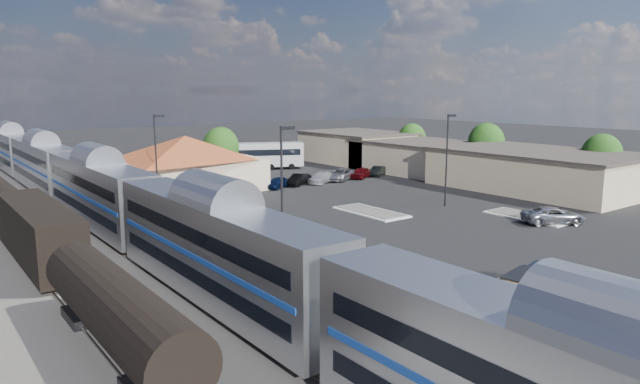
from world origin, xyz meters
TOP-DOWN VIEW (x-y plane):
  - ground at (0.00, 0.00)m, footprint 280.00×280.00m
  - railbed at (-21.00, 8.00)m, footprint 16.00×100.00m
  - platform at (-12.00, 6.00)m, footprint 5.50×92.00m
  - passenger_train at (-18.00, 10.50)m, footprint 3.00×104.00m
  - freight_cars at (-24.00, 2.92)m, footprint 2.80×46.00m
  - station_depot at (-4.56, 24.00)m, footprint 18.35×12.24m
  - buildings_east at (28.00, 14.28)m, footprint 14.40×51.40m
  - traffic_island_south at (4.00, 2.00)m, footprint 3.30×7.50m
  - traffic_island_north at (14.00, -8.00)m, footprint 3.30×7.50m
  - lamp_plat_s at (-10.90, -6.00)m, footprint 1.08×0.25m
  - lamp_plat_n at (-10.90, 16.00)m, footprint 1.08×0.25m
  - lamp_lot at (12.10, 0.00)m, footprint 1.08×0.25m
  - tree_east_a at (34.00, -4.00)m, footprint 4.56×4.56m
  - tree_east_b at (34.00, 12.00)m, footprint 4.94×4.94m
  - tree_east_c at (34.00, 26.00)m, footprint 4.41×4.41m
  - tree_depot at (3.00, 30.00)m, footprint 4.71×4.71m
  - pickup_truck at (-4.86, -20.89)m, footprint 6.41×3.41m
  - suv at (13.60, -10.62)m, footprint 5.71×4.82m
  - coach_bus at (11.35, 33.73)m, footprint 11.85×7.27m
  - person_a at (-11.51, -16.09)m, footprint 0.68×0.81m
  - person_b at (-12.34, 9.26)m, footprint 0.87×0.99m
  - parked_car_a at (4.38, 18.66)m, footprint 4.18×3.13m
  - parked_car_b at (7.58, 18.96)m, footprint 4.43×3.29m
  - parked_car_c at (10.78, 18.66)m, footprint 5.12×3.91m
  - parked_car_d at (13.98, 18.96)m, footprint 5.73×4.62m
  - parked_car_e at (17.18, 18.66)m, footprint 4.48×3.44m
  - parked_car_f at (20.38, 18.96)m, footprint 4.03×3.02m

SIDE VIEW (x-z plane):
  - ground at x=0.00m, z-range 0.00..0.00m
  - railbed at x=-21.00m, z-range 0.00..0.12m
  - platform at x=-12.00m, z-range 0.00..0.18m
  - traffic_island_south at x=4.00m, z-range 0.00..0.21m
  - traffic_island_north at x=14.00m, z-range 0.00..0.21m
  - parked_car_f at x=20.38m, z-range 0.00..1.27m
  - parked_car_a at x=4.38m, z-range 0.00..1.32m
  - parked_car_c at x=10.78m, z-range 0.00..1.38m
  - parked_car_b at x=7.58m, z-range 0.00..1.39m
  - parked_car_e at x=17.18m, z-range 0.00..1.42m
  - parked_car_d at x=13.98m, z-range 0.00..1.45m
  - suv at x=13.60m, z-range 0.00..1.45m
  - pickup_truck at x=-4.86m, z-range -0.05..2.05m
  - person_b at x=-12.34m, z-range 0.18..1.92m
  - person_a at x=-11.51m, z-range 0.18..2.08m
  - freight_cars at x=-24.00m, z-range -0.07..3.93m
  - coach_bus at x=11.35m, z-range 0.29..4.09m
  - buildings_east at x=28.00m, z-range -0.13..4.67m
  - passenger_train at x=-18.00m, z-range 0.09..5.64m
  - station_depot at x=-4.56m, z-range 0.03..6.23m
  - tree_east_c at x=34.00m, z-range 0.66..6.87m
  - tree_east_a at x=34.00m, z-range 0.68..7.10m
  - tree_depot at x=3.00m, z-range 0.71..7.34m
  - tree_east_b at x=34.00m, z-range 0.74..7.70m
  - lamp_plat_s at x=-10.90m, z-range 0.84..9.84m
  - lamp_plat_n at x=-10.90m, z-range 0.84..9.84m
  - lamp_lot at x=12.10m, z-range 0.84..9.84m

